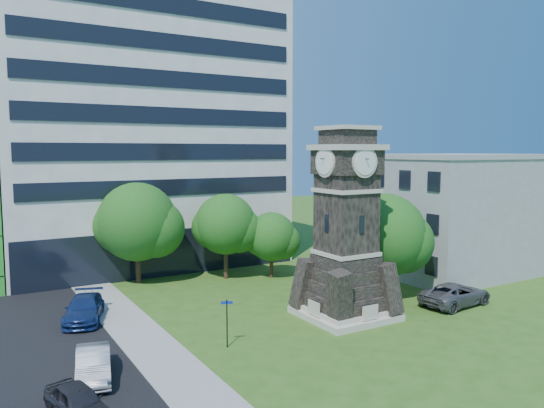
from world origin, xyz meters
TOP-DOWN VIEW (x-y plane):
  - ground at (0.00, 0.00)m, footprint 160.00×160.00m
  - sidewalk at (-9.50, 5.00)m, footprint 3.00×70.00m
  - clock_tower at (3.00, 2.00)m, footprint 5.40×5.40m
  - office_tall at (-3.20, 25.84)m, footprint 26.20×15.11m
  - office_low at (19.97, 8.00)m, footprint 15.20×12.20m
  - car_street_south at (-14.44, -3.01)m, footprint 2.42×4.21m
  - car_street_mid at (-13.10, 0.54)m, footprint 2.41×4.60m
  - car_street_north at (-11.71, 9.68)m, footprint 3.70×5.66m
  - car_east_lot at (11.18, 0.06)m, footprint 5.78×3.04m
  - park_bench at (3.61, 1.65)m, footprint 1.59×0.42m
  - street_sign at (-5.93, 0.97)m, footprint 0.64×0.06m
  - tree_nw at (-5.85, 17.47)m, footprint 6.98×6.34m
  - tree_nc at (0.89, 15.22)m, footprint 5.58×5.07m
  - tree_ne at (4.35, 13.58)m, footprint 4.54×4.12m
  - tree_east at (8.31, 4.18)m, footprint 6.71×6.10m

SIDE VIEW (x-z plane):
  - ground at x=0.00m, z-range 0.00..0.00m
  - sidewalk at x=-9.50m, z-range 0.00..0.06m
  - park_bench at x=3.61m, z-range 0.02..0.84m
  - car_street_south at x=-14.44m, z-range 0.00..1.35m
  - car_street_mid at x=-13.10m, z-range 0.00..1.44m
  - car_street_north at x=-11.71m, z-range 0.00..1.52m
  - car_east_lot at x=11.18m, z-range 0.00..1.55m
  - street_sign at x=-5.93m, z-range 0.33..2.99m
  - tree_ne at x=4.35m, z-range 0.57..6.13m
  - tree_east at x=8.31m, z-range 0.59..8.23m
  - tree_nc at x=0.89m, z-range 0.85..8.00m
  - tree_nw at x=-5.85m, z-range 0.71..8.89m
  - office_low at x=19.97m, z-range 0.01..10.41m
  - clock_tower at x=3.00m, z-range -0.83..11.39m
  - office_tall at x=-3.20m, z-range -0.08..28.52m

